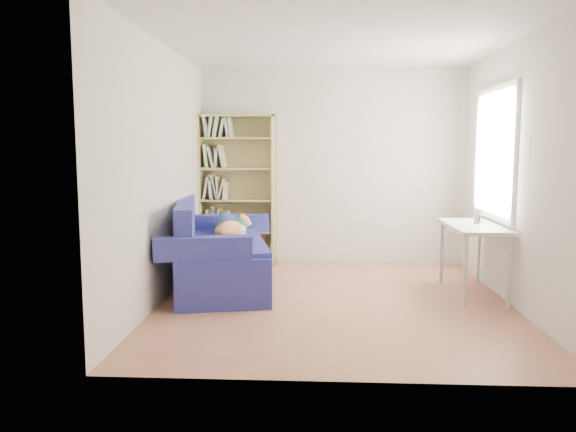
% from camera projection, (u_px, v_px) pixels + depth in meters
% --- Properties ---
extents(ground, '(4.00, 4.00, 0.00)m').
position_uv_depth(ground, '(335.00, 301.00, 5.72)').
color(ground, '#985C45').
rests_on(ground, ground).
extents(room_shell, '(3.54, 4.04, 2.62)m').
position_uv_depth(room_shell, '(346.00, 140.00, 5.55)').
color(room_shell, silver).
rests_on(room_shell, ground).
extents(sofa, '(1.32, 2.15, 0.97)m').
position_uv_depth(sofa, '(216.00, 254.00, 6.28)').
color(sofa, navy).
rests_on(sofa, ground).
extents(bookshelf, '(0.99, 0.31, 1.99)m').
position_uv_depth(bookshelf, '(237.00, 196.00, 7.49)').
color(bookshelf, tan).
rests_on(bookshelf, ground).
extents(desk, '(0.52, 1.14, 0.75)m').
position_uv_depth(desk, '(474.00, 232.00, 5.91)').
color(desk, white).
rests_on(desk, ground).
extents(pen_cup, '(0.08, 0.08, 0.16)m').
position_uv_depth(pen_cup, '(478.00, 218.00, 5.97)').
color(pen_cup, white).
rests_on(pen_cup, desk).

